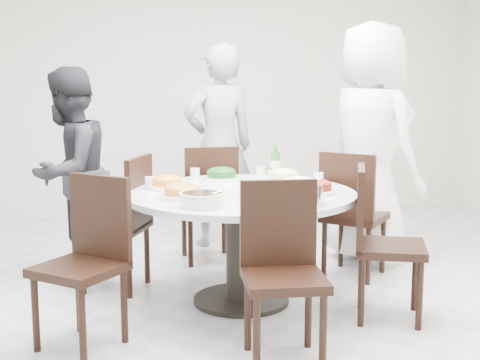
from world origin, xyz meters
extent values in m
cube|color=#BBBBC0|center=(0.00, 0.00, 0.00)|extent=(6.00, 6.00, 0.01)
cube|color=silver|center=(0.00, 3.00, 1.40)|extent=(6.00, 0.01, 2.80)
cylinder|color=silver|center=(-0.02, 0.10, 0.38)|extent=(1.50, 1.50, 0.75)
cube|color=black|center=(0.92, 0.54, 0.47)|extent=(0.59, 0.59, 0.95)
cube|color=black|center=(-0.12, 1.14, 0.47)|extent=(0.45, 0.45, 0.95)
cube|color=black|center=(-0.85, 0.52, 0.47)|extent=(0.55, 0.55, 0.95)
cube|color=black|center=(-1.03, -0.48, 0.47)|extent=(0.59, 0.59, 0.95)
cube|color=black|center=(0.04, -0.86, 0.47)|extent=(0.44, 0.44, 0.95)
cube|color=black|center=(0.84, -0.35, 0.47)|extent=(0.54, 0.54, 0.95)
imported|color=white|center=(1.15, 0.89, 0.96)|extent=(0.93, 1.10, 1.91)
imported|color=black|center=(0.04, 1.63, 0.88)|extent=(0.72, 0.55, 1.77)
imported|color=black|center=(-1.18, 0.89, 0.78)|extent=(0.88, 0.95, 1.56)
cylinder|color=white|center=(-0.08, 0.58, 0.79)|extent=(0.27, 0.27, 0.07)
cylinder|color=white|center=(0.34, 0.44, 0.79)|extent=(0.28, 0.28, 0.08)
cylinder|color=white|center=(-0.49, 0.29, 0.78)|extent=(0.26, 0.26, 0.07)
cylinder|color=white|center=(0.44, -0.05, 0.78)|extent=(0.26, 0.26, 0.06)
cylinder|color=white|center=(-0.42, -0.07, 0.79)|extent=(0.28, 0.28, 0.07)
cylinder|color=silver|center=(0.24, -0.36, 0.81)|extent=(0.28, 0.28, 0.12)
cylinder|color=white|center=(-0.33, -0.34, 0.79)|extent=(0.26, 0.26, 0.08)
cylinder|color=#2A6A2B|center=(0.31, 0.59, 0.87)|extent=(0.07, 0.07, 0.25)
cylinder|color=white|center=(-0.06, 0.75, 0.79)|extent=(0.07, 0.07, 0.08)
camera|label=1|loc=(-0.74, -4.13, 1.53)|focal=50.00mm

